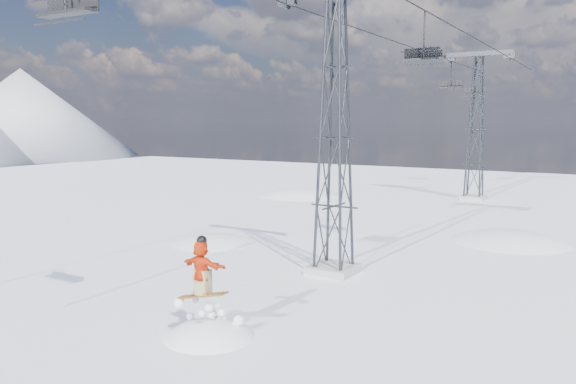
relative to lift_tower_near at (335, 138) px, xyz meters
The scene contains 9 objects.
ground 9.72m from the lift_tower_near, 95.71° to the right, with size 120.00×120.00×0.00m, color white.
snow_terrain 20.81m from the lift_tower_near, 112.81° to the left, with size 39.00×37.00×22.00m.
lift_tower_near is the anchor object (origin of this frame).
lift_tower_far 25.00m from the lift_tower_near, 90.00° to the left, with size 5.20×1.80×11.43m.
haul_cables 12.70m from the lift_tower_near, 90.00° to the left, with size 4.46×51.00×0.06m.
lift_chair_near 11.39m from the lift_tower_near, 101.72° to the right, with size 1.86×0.54×2.31m.
lift_chair_mid 5.93m from the lift_tower_near, 62.43° to the left, with size 1.85×0.53×2.30m.
lift_chair_far 25.90m from the lift_tower_near, 94.92° to the left, with size 1.84×0.53×2.28m.
lift_chair_extra 34.31m from the lift_tower_near, 93.69° to the left, with size 2.02×0.58×2.51m.
Camera 1 is at (10.60, -12.15, 6.17)m, focal length 35.00 mm.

